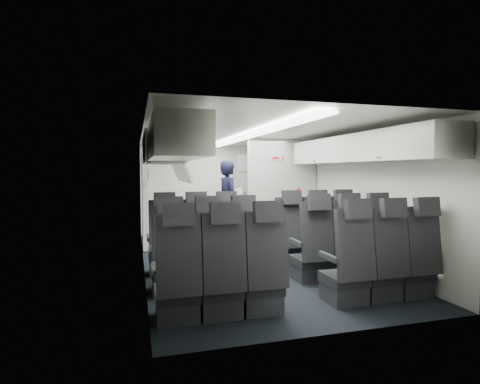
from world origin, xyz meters
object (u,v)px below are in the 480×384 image
seat_row_mid (277,255)px  carry_on_bag (165,152)px  seat_row_front (256,243)px  galley_unit (252,194)px  boarding_door (145,200)px  flight_attendant (229,203)px  seat_row_rear (306,273)px

seat_row_mid → carry_on_bag: bearing=150.7°
seat_row_front → galley_unit: bearing=73.7°
seat_row_front → boarding_door: size_ratio=1.79×
seat_row_mid → flight_attendant: 2.86m
seat_row_front → boarding_door: 2.71m
seat_row_mid → carry_on_bag: size_ratio=8.50×
flight_attendant → seat_row_rear: bearing=169.9°
galley_unit → flight_attendant: (-0.92, -1.33, -0.08)m
seat_row_rear → boarding_door: 4.25m
flight_attendant → carry_on_bag: 2.66m
seat_row_mid → flight_attendant: (0.03, 2.82, 0.47)m
seat_row_front → carry_on_bag: (-1.41, -0.11, 1.39)m
seat_row_rear → carry_on_bag: 2.60m
seat_row_front → seat_row_mid: 0.90m
seat_row_front → galley_unit: galley_unit is taller
seat_row_front → seat_row_rear: bearing=-90.0°
seat_row_mid → carry_on_bag: (-1.41, 0.79, 1.39)m
seat_row_front → seat_row_rear: same height
seat_row_rear → flight_attendant: (0.03, 3.72, 0.47)m
seat_row_mid → flight_attendant: size_ratio=1.91×
seat_row_front → seat_row_mid: bearing=-90.0°
seat_row_rear → galley_unit: size_ratio=1.75×
seat_row_rear → galley_unit: 5.17m
seat_row_front → carry_on_bag: size_ratio=8.50×
seat_row_mid → seat_row_rear: same height
flight_attendant → carry_on_bag: carry_on_bag is taller
galley_unit → carry_on_bag: size_ratio=4.85×
flight_attendant → seat_row_front: bearing=169.4°
galley_unit → flight_attendant: bearing=-124.6°
carry_on_bag → seat_row_rear: bearing=-31.3°
galley_unit → seat_row_mid: bearing=-102.9°
seat_row_front → seat_row_rear: (0.00, -1.80, 0.00)m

